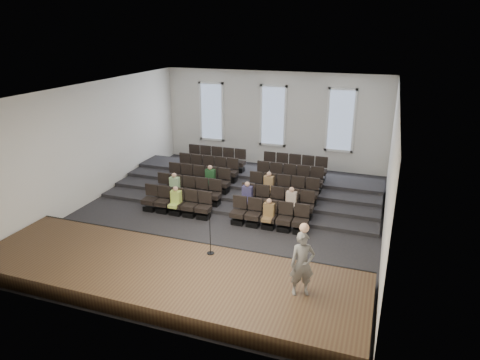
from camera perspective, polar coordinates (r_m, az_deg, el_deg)
name	(u,v)px	position (r m, az deg, el deg)	size (l,w,h in m)	color
ground	(226,215)	(17.27, -1.85, -4.66)	(14.00, 14.00, 0.00)	black
ceiling	(225,89)	(15.85, -2.05, 12.04)	(12.00, 14.00, 0.02)	white
wall_back	(273,119)	(22.87, 4.46, 8.06)	(12.00, 0.04, 5.00)	silver
wall_front	(119,235)	(10.60, -15.83, -7.11)	(12.00, 0.04, 5.00)	silver
wall_left	(94,142)	(19.32, -18.91, 4.82)	(0.04, 14.00, 5.00)	silver
wall_right	(391,172)	(15.37, 19.50, 1.01)	(0.04, 14.00, 5.00)	silver
stage	(164,275)	(13.09, -10.07, -12.39)	(11.80, 3.60, 0.50)	#44321D
stage_lip	(190,247)	(14.43, -6.66, -8.93)	(11.80, 0.06, 0.52)	black
risers	(250,184)	(19.95, 1.41, -0.57)	(11.80, 4.80, 0.60)	black
seating_rows	(239,186)	(18.34, -0.15, -0.83)	(6.80, 4.70, 1.67)	black
windows	(273,116)	(22.77, 4.42, 8.52)	(8.44, 0.10, 3.24)	white
audience	(232,192)	(17.30, -1.02, -1.62)	(5.45, 2.64, 1.10)	#B5D153
speaker	(302,264)	(11.34, 8.30, -11.04)	(0.65, 0.42, 1.77)	#615F5C
mic_stand	(210,241)	(13.32, -3.98, -8.16)	(0.24, 0.24, 1.41)	black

